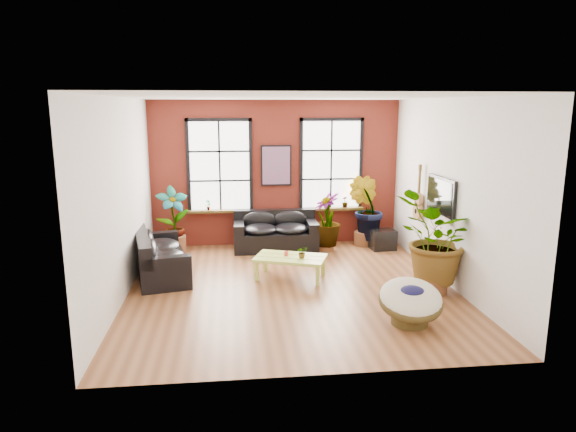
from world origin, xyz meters
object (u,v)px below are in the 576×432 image
object	(u,v)px
sofa_left	(158,256)
coffee_table	(290,259)
papasan_chair	(411,301)
sofa_back	(275,232)

from	to	relation	value
sofa_left	coffee_table	xyz separation A→B (m)	(2.62, -0.47, -0.00)
papasan_chair	coffee_table	bearing A→B (deg)	129.15
sofa_back	sofa_left	distance (m)	3.05
sofa_left	papasan_chair	distance (m)	5.10
coffee_table	sofa_back	bearing A→B (deg)	112.78
sofa_back	sofa_left	bearing A→B (deg)	-144.89
sofa_back	sofa_left	world-z (taller)	sofa_back
sofa_left	coffee_table	world-z (taller)	sofa_left
sofa_left	papasan_chair	size ratio (longest dim) A/B	2.13
sofa_back	papasan_chair	bearing A→B (deg)	-68.93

